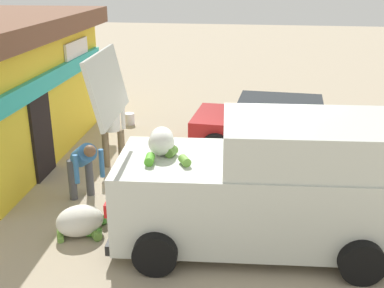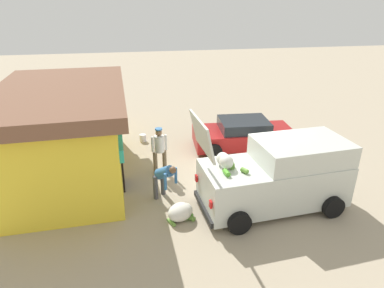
{
  "view_description": "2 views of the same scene",
  "coord_description": "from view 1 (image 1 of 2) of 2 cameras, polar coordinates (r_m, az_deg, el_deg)",
  "views": [
    {
      "loc": [
        -8.44,
        -0.44,
        4.08
      ],
      "look_at": [
        0.39,
        0.87,
        0.76
      ],
      "focal_mm": 43.88,
      "sensor_mm": 36.0,
      "label": 1
    },
    {
      "loc": [
        -9.77,
        3.41,
        5.78
      ],
      "look_at": [
        0.79,
        1.5,
        1.02
      ],
      "focal_mm": 31.09,
      "sensor_mm": 36.0,
      "label": 2
    }
  ],
  "objects": [
    {
      "name": "vendor_standing",
      "position": [
        10.2,
        -9.68,
        2.41
      ],
      "size": [
        0.4,
        0.56,
        1.7
      ],
      "color": "#726047",
      "rests_on": "ground_plane"
    },
    {
      "name": "paint_bucket",
      "position": [
        13.29,
        -7.62,
        3.06
      ],
      "size": [
        0.29,
        0.29,
        0.32
      ],
      "primitive_type": "cylinder",
      "color": "silver",
      "rests_on": "ground_plane"
    },
    {
      "name": "unloaded_banana_pile",
      "position": [
        7.95,
        -13.38,
        -9.16
      ],
      "size": [
        0.89,
        0.95,
        0.5
      ],
      "color": "silver",
      "rests_on": "ground_plane"
    },
    {
      "name": "delivery_van",
      "position": [
        7.28,
        8.88,
        -4.79
      ],
      "size": [
        2.43,
        4.56,
        2.99
      ],
      "color": "silver",
      "rests_on": "ground_plane"
    },
    {
      "name": "customer_bending",
      "position": [
        8.79,
        -13.04,
        -2.23
      ],
      "size": [
        0.75,
        0.75,
        1.23
      ],
      "color": "#4C4C51",
      "rests_on": "ground_plane"
    },
    {
      "name": "ground_plane",
      "position": [
        9.38,
        4.95,
        -5.45
      ],
      "size": [
        60.0,
        60.0,
        0.0
      ],
      "primitive_type": "plane",
      "color": "tan"
    },
    {
      "name": "parked_sedan",
      "position": [
        11.35,
        10.51,
        2.14
      ],
      "size": [
        2.36,
        4.14,
        1.23
      ],
      "color": "maroon",
      "rests_on": "ground_plane"
    }
  ]
}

